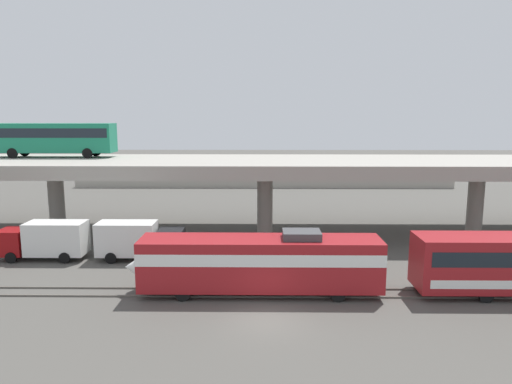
# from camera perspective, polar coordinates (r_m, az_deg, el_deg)

# --- Properties ---
(ground_plane) EXTENTS (260.00, 260.00, 0.00)m
(ground_plane) POSITION_cam_1_polar(r_m,az_deg,el_deg) (27.63, 1.34, -15.19)
(ground_plane) COLOR #4C4944
(rail_strip_near) EXTENTS (110.00, 0.12, 0.12)m
(rail_strip_near) POSITION_cam_1_polar(r_m,az_deg,el_deg) (30.63, 1.27, -12.53)
(rail_strip_near) COLOR #59544C
(rail_strip_near) RESTS_ON ground_plane
(rail_strip_far) EXTENTS (110.00, 0.12, 0.12)m
(rail_strip_far) POSITION_cam_1_polar(r_m,az_deg,el_deg) (31.95, 1.24, -11.59)
(rail_strip_far) COLOR #59544C
(rail_strip_far) RESTS_ON ground_plane
(train_locomotive) EXTENTS (16.44, 3.04, 4.18)m
(train_locomotive) POSITION_cam_1_polar(r_m,az_deg,el_deg) (30.59, -0.92, -8.32)
(train_locomotive) COLOR maroon
(train_locomotive) RESTS_ON ground_plane
(highway_overpass) EXTENTS (96.00, 12.11, 7.20)m
(highway_overpass) POSITION_cam_1_polar(r_m,az_deg,el_deg) (45.42, 1.09, 2.95)
(highway_overpass) COLOR #9E998E
(highway_overpass) RESTS_ON ground_plane
(transit_bus_on_overpass) EXTENTS (12.00, 2.68, 3.40)m
(transit_bus_on_overpass) POSITION_cam_1_polar(r_m,az_deg,el_deg) (51.95, -23.18, 6.15)
(transit_bus_on_overpass) COLOR #197A56
(transit_bus_on_overpass) RESTS_ON highway_overpass
(service_truck_west) EXTENTS (6.80, 2.46, 3.04)m
(service_truck_west) POSITION_cam_1_polar(r_m,az_deg,el_deg) (38.92, -14.05, -5.58)
(service_truck_west) COLOR black
(service_truck_west) RESTS_ON ground_plane
(service_truck_east) EXTENTS (6.80, 2.46, 3.04)m
(service_truck_east) POSITION_cam_1_polar(r_m,az_deg,el_deg) (41.41, -24.04, -5.23)
(service_truck_east) COLOR maroon
(service_truck_east) RESTS_ON ground_plane
(pier_parking_lot) EXTENTS (59.63, 13.82, 1.25)m
(pier_parking_lot) POSITION_cam_1_polar(r_m,az_deg,el_deg) (80.87, 0.92, 1.63)
(pier_parking_lot) COLOR #9E998E
(pier_parking_lot) RESTS_ON ground_plane
(parked_car_0) EXTENTS (4.53, 1.85, 1.50)m
(parked_car_0) POSITION_cam_1_polar(r_m,az_deg,el_deg) (80.90, -16.25, 2.26)
(parked_car_0) COLOR #0C4C26
(parked_car_0) RESTS_ON pier_parking_lot
(parked_car_1) EXTENTS (4.61, 2.00, 1.50)m
(parked_car_1) POSITION_cam_1_polar(r_m,az_deg,el_deg) (81.14, -2.82, 2.64)
(parked_car_1) COLOR silver
(parked_car_1) RESTS_ON pier_parking_lot
(parked_car_2) EXTENTS (4.54, 1.91, 1.50)m
(parked_car_2) POSITION_cam_1_polar(r_m,az_deg,el_deg) (84.06, -8.24, 2.79)
(parked_car_2) COLOR #515459
(parked_car_2) RESTS_ON pier_parking_lot
(parked_car_3) EXTENTS (4.62, 1.89, 1.50)m
(parked_car_3) POSITION_cam_1_polar(r_m,az_deg,el_deg) (78.38, -3.42, 2.40)
(parked_car_3) COLOR navy
(parked_car_3) RESTS_ON pier_parking_lot
(parked_car_4) EXTENTS (4.28, 1.85, 1.50)m
(parked_car_4) POSITION_cam_1_polar(r_m,az_deg,el_deg) (81.74, 11.19, 2.53)
(parked_car_4) COLOR maroon
(parked_car_4) RESTS_ON pier_parking_lot
(parked_car_5) EXTENTS (4.15, 1.97, 1.50)m
(parked_car_5) POSITION_cam_1_polar(r_m,az_deg,el_deg) (81.08, -8.90, 2.54)
(parked_car_5) COLOR #515459
(parked_car_5) RESTS_ON pier_parking_lot
(parked_car_6) EXTENTS (4.20, 1.83, 1.50)m
(parked_car_6) POSITION_cam_1_polar(r_m,az_deg,el_deg) (81.71, 18.05, 2.24)
(parked_car_6) COLOR silver
(parked_car_6) RESTS_ON pier_parking_lot
(harbor_water) EXTENTS (140.00, 36.00, 0.01)m
(harbor_water) POSITION_cam_1_polar(r_m,az_deg,el_deg) (103.77, 0.87, 2.99)
(harbor_water) COLOR #2D5170
(harbor_water) RESTS_ON ground_plane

